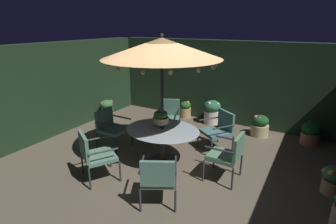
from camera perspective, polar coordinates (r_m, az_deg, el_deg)
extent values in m
cube|color=brown|center=(5.55, -0.15, -12.35)|extent=(7.49, 7.06, 0.02)
cube|color=#1D301E|center=(8.04, 12.22, 6.35)|extent=(7.49, 0.30, 2.40)
cube|color=black|center=(7.46, -24.78, 4.13)|extent=(0.30, 7.06, 2.40)
cylinder|color=#312B2E|center=(5.84, -1.18, -10.38)|extent=(0.62, 0.62, 0.03)
cylinder|color=#312B2E|center=(5.69, -1.20, -7.33)|extent=(0.09, 0.09, 0.72)
ellipsoid|color=#9AA8AE|center=(5.53, -1.22, -3.83)|extent=(1.60, 1.34, 0.03)
cylinder|color=#292C32|center=(5.38, -1.26, 0.47)|extent=(0.06, 0.06, 2.34)
cone|color=tan|center=(5.14, -1.35, 13.64)|extent=(2.33, 2.33, 0.39)
sphere|color=#292C32|center=(5.12, -1.37, 16.27)|extent=(0.07, 0.07, 0.07)
sphere|color=#F9DB8C|center=(4.76, 9.80, 9.54)|extent=(0.08, 0.08, 0.08)
sphere|color=#F9DB8C|center=(5.13, 10.38, 10.15)|extent=(0.08, 0.08, 0.08)
sphere|color=#F9DB8C|center=(5.62, 8.76, 10.94)|extent=(0.08, 0.08, 0.08)
sphere|color=#F9DB8C|center=(5.94, 5.86, 11.46)|extent=(0.08, 0.08, 0.08)
sphere|color=#F9DB8C|center=(6.15, 1.71, 11.79)|extent=(0.08, 0.08, 0.08)
sphere|color=#F9DB8C|center=(6.19, -2.67, 11.81)|extent=(0.08, 0.08, 0.08)
sphere|color=#F9DB8C|center=(6.07, -6.46, 11.59)|extent=(0.08, 0.08, 0.08)
sphere|color=#F9DB8C|center=(5.75, -10.47, 11.02)|extent=(0.08, 0.08, 0.08)
sphere|color=#F9DB8C|center=(5.34, -12.67, 10.32)|extent=(0.08, 0.08, 0.08)
sphere|color=#F9DB8C|center=(4.91, -12.90, 9.63)|extent=(0.08, 0.08, 0.08)
sphere|color=#F9DB8C|center=(4.50, -10.74, 8.98)|extent=(0.08, 0.08, 0.08)
sphere|color=#F9DB8C|center=(4.20, -5.36, 8.55)|extent=(0.08, 0.08, 0.08)
sphere|color=#F9DB8C|center=(4.16, 0.58, 8.53)|extent=(0.08, 0.08, 0.08)
sphere|color=#F9DB8C|center=(4.37, 6.65, 8.91)|extent=(0.08, 0.08, 0.08)
cylinder|color=tan|center=(5.60, -1.56, -2.82)|extent=(0.15, 0.15, 0.10)
cylinder|color=tan|center=(5.56, -1.57, -1.73)|extent=(0.34, 0.34, 0.12)
ellipsoid|color=#27612E|center=(5.52, -1.58, -0.48)|extent=(0.29, 0.29, 0.18)
sphere|color=#D55B77|center=(5.50, -1.59, 0.17)|extent=(0.10, 0.10, 0.10)
cylinder|color=#292F2C|center=(5.66, -12.38, -9.61)|extent=(0.04, 0.04, 0.42)
cylinder|color=#292F2C|center=(5.15, -10.31, -12.52)|extent=(0.04, 0.04, 0.42)
cylinder|color=#292F2C|center=(5.55, -18.03, -10.71)|extent=(0.04, 0.04, 0.42)
cylinder|color=#292F2C|center=(5.03, -16.55, -13.82)|extent=(0.04, 0.04, 0.42)
cube|color=#4F7766|center=(5.22, -14.55, -9.25)|extent=(0.79, 0.78, 0.07)
cube|color=#4F7766|center=(5.05, -17.76, -7.09)|extent=(0.53, 0.35, 0.47)
cylinder|color=#292F2C|center=(5.39, -15.60, -5.65)|extent=(0.31, 0.48, 0.04)
cylinder|color=#292F2C|center=(4.85, -13.82, -8.30)|extent=(0.31, 0.48, 0.04)
cylinder|color=#292932|center=(4.88, -5.12, -14.32)|extent=(0.04, 0.04, 0.40)
cylinder|color=#292932|center=(4.85, 1.60, -14.46)|extent=(0.04, 0.04, 0.40)
cylinder|color=#292932|center=(4.39, -6.04, -18.56)|extent=(0.04, 0.04, 0.40)
cylinder|color=#292932|center=(4.36, 1.60, -18.77)|extent=(0.04, 0.04, 0.40)
cube|color=#4D7465|center=(4.47, -2.02, -13.96)|extent=(0.76, 0.77, 0.07)
cube|color=#4D7465|center=(4.10, -2.31, -13.21)|extent=(0.49, 0.31, 0.42)
cylinder|color=#292932|center=(4.37, -5.75, -11.18)|extent=(0.31, 0.52, 0.04)
cylinder|color=#292932|center=(4.34, 1.66, -11.32)|extent=(0.31, 0.52, 0.04)
cylinder|color=#2F2933|center=(5.11, 7.63, -12.50)|extent=(0.04, 0.04, 0.44)
cylinder|color=#2F2933|center=(5.56, 9.91, -9.86)|extent=(0.04, 0.04, 0.44)
cylinder|color=#2F2933|center=(4.96, 13.74, -13.94)|extent=(0.04, 0.04, 0.44)
cylinder|color=#2F2933|center=(5.43, 15.51, -11.07)|extent=(0.04, 0.04, 0.44)
cube|color=#517D5F|center=(5.13, 11.89, -9.33)|extent=(0.55, 0.55, 0.07)
cube|color=#517D5F|center=(4.96, 15.02, -7.34)|extent=(0.06, 0.53, 0.44)
cylinder|color=#2F2933|center=(4.78, 10.99, -8.04)|extent=(0.53, 0.04, 0.04)
cylinder|color=#2F2933|center=(5.27, 13.06, -5.62)|extent=(0.53, 0.04, 0.04)
cylinder|color=#2B3234|center=(5.98, 9.39, -7.90)|extent=(0.04, 0.04, 0.40)
cylinder|color=#2B3234|center=(6.43, 6.50, -5.82)|extent=(0.04, 0.04, 0.40)
cylinder|color=#2B3234|center=(6.30, 13.81, -6.81)|extent=(0.04, 0.04, 0.40)
cylinder|color=#2B3234|center=(6.72, 10.75, -4.92)|extent=(0.04, 0.04, 0.40)
cube|color=#446F6F|center=(6.26, 10.23, -4.36)|extent=(0.80, 0.79, 0.07)
cube|color=#446F6F|center=(6.32, 12.44, -1.78)|extent=(0.49, 0.37, 0.44)
cylinder|color=#2B3234|center=(5.95, 11.95, -3.22)|extent=(0.35, 0.47, 0.04)
cylinder|color=#2B3234|center=(6.40, 8.88, -1.46)|extent=(0.35, 0.47, 0.04)
cylinder|color=#2E2E30|center=(6.67, 2.22, -4.66)|extent=(0.04, 0.04, 0.43)
cylinder|color=#2E2E30|center=(6.73, -2.30, -4.47)|extent=(0.04, 0.04, 0.43)
cylinder|color=#2E2E30|center=(7.22, 2.55, -2.82)|extent=(0.04, 0.04, 0.43)
cylinder|color=#2E2E30|center=(7.27, -1.63, -2.66)|extent=(0.04, 0.04, 0.43)
cube|color=#497163|center=(6.88, 0.21, -1.70)|extent=(0.71, 0.74, 0.07)
cube|color=#497163|center=(7.06, 0.45, 1.06)|extent=(0.49, 0.26, 0.45)
cylinder|color=#2E2E30|center=(6.77, 2.45, 0.23)|extent=(0.26, 0.53, 0.04)
cylinder|color=#2E2E30|center=(6.82, -2.00, 0.38)|extent=(0.26, 0.53, 0.04)
cylinder|color=#2A322D|center=(6.51, -7.81, -5.44)|extent=(0.04, 0.04, 0.42)
cylinder|color=#2A322D|center=(6.11, -11.18, -7.33)|extent=(0.04, 0.04, 0.42)
cylinder|color=#2A322D|center=(6.87, -11.72, -4.38)|extent=(0.04, 0.04, 0.42)
cylinder|color=#2A322D|center=(6.48, -15.14, -6.07)|extent=(0.04, 0.04, 0.42)
cube|color=#487368|center=(6.39, -11.61, -3.75)|extent=(0.58, 0.58, 0.07)
cube|color=#487368|center=(6.48, -13.62, -1.22)|extent=(0.06, 0.56, 0.42)
cylinder|color=#2A322D|center=(6.52, -10.04, -1.10)|extent=(0.56, 0.04, 0.04)
cylinder|color=#2A322D|center=(6.11, -13.54, -2.69)|extent=(0.56, 0.04, 0.04)
cylinder|color=#AD6950|center=(7.42, 28.30, -5.07)|extent=(0.43, 0.43, 0.30)
ellipsoid|color=#154D22|center=(7.33, 28.62, -3.11)|extent=(0.45, 0.45, 0.31)
sphere|color=silver|center=(7.35, 29.69, -2.94)|extent=(0.09, 0.09, 0.09)
sphere|color=beige|center=(7.46, 28.32, -2.02)|extent=(0.08, 0.08, 0.08)
sphere|color=silver|center=(7.21, 27.71, -2.85)|extent=(0.06, 0.06, 0.06)
cylinder|color=tan|center=(7.46, 19.14, -3.70)|extent=(0.47, 0.47, 0.30)
ellipsoid|color=#1A441D|center=(7.37, 19.35, -1.78)|extent=(0.43, 0.43, 0.30)
sphere|color=#E94B7D|center=(7.32, 20.28, -1.73)|extent=(0.10, 0.10, 0.10)
sphere|color=#D55269|center=(7.48, 19.61, -1.35)|extent=(0.10, 0.10, 0.10)
sphere|color=#E84F6A|center=(7.42, 18.62, -1.38)|extent=(0.09, 0.09, 0.09)
sphere|color=#D15B77|center=(7.29, 18.44, -1.06)|extent=(0.11, 0.11, 0.11)
sphere|color=#E6546B|center=(7.23, 19.29, -1.26)|extent=(0.06, 0.06, 0.06)
cylinder|color=tan|center=(8.45, 3.77, -0.10)|extent=(0.35, 0.35, 0.29)
ellipsoid|color=#234E21|center=(8.38, 3.80, 1.46)|extent=(0.35, 0.35, 0.24)
sphere|color=orange|center=(8.34, 4.45, 1.82)|extent=(0.09, 0.09, 0.09)
sphere|color=#F08D42|center=(8.43, 4.27, 2.04)|extent=(0.10, 0.10, 0.10)
sphere|color=orange|center=(8.44, 3.26, 1.67)|extent=(0.08, 0.08, 0.08)
sphere|color=orange|center=(8.30, 3.63, 1.39)|extent=(0.07, 0.07, 0.07)
cylinder|color=silver|center=(8.43, -12.98, -0.30)|extent=(0.36, 0.36, 0.37)
ellipsoid|color=#346734|center=(8.35, -13.12, 1.61)|extent=(0.40, 0.40, 0.28)
sphere|color=#BC4188|center=(8.26, -12.50, 1.99)|extent=(0.06, 0.06, 0.06)
sphere|color=#A34376|center=(8.33, -12.15, 2.30)|extent=(0.09, 0.09, 0.09)
sphere|color=#A3438C|center=(8.42, -12.97, 2.17)|extent=(0.09, 0.09, 0.09)
sphere|color=#A53A8B|center=(8.38, -13.71, 1.83)|extent=(0.08, 0.08, 0.08)
sphere|color=#B94279|center=(8.28, -14.20, 1.83)|extent=(0.08, 0.08, 0.08)
sphere|color=#A94473|center=(8.23, -13.35, 1.43)|extent=(0.08, 0.08, 0.08)
cylinder|color=silver|center=(7.99, 9.41, -1.06)|extent=(0.46, 0.46, 0.39)
ellipsoid|color=#25613D|center=(7.89, 9.54, 1.22)|extent=(0.50, 0.50, 0.35)
sphere|color=beige|center=(7.76, 10.77, 1.72)|extent=(0.08, 0.08, 0.08)
sphere|color=silver|center=(8.02, 10.06, 2.29)|extent=(0.07, 0.07, 0.07)
sphere|color=beige|center=(7.92, 8.82, 1.80)|extent=(0.09, 0.09, 0.09)
sphere|color=silver|center=(7.73, 8.94, 1.83)|extent=(0.10, 0.10, 0.10)
cylinder|color=tan|center=(5.60, 31.95, -13.49)|extent=(0.35, 0.35, 0.27)
ellipsoid|color=#346B41|center=(5.49, 32.38, -11.31)|extent=(0.40, 0.40, 0.28)
sphere|color=#EBC451|center=(5.55, 32.06, -10.56)|extent=(0.11, 0.11, 0.11)
sphere|color=#EFD350|center=(5.43, 30.67, -10.82)|extent=(0.07, 0.07, 0.07)
sphere|color=yellow|center=(5.34, 31.85, -11.13)|extent=(0.11, 0.11, 0.11)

